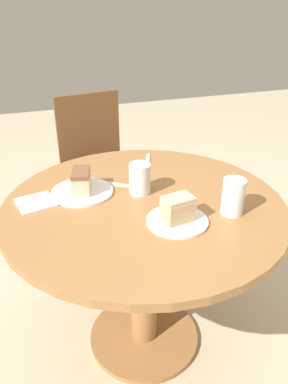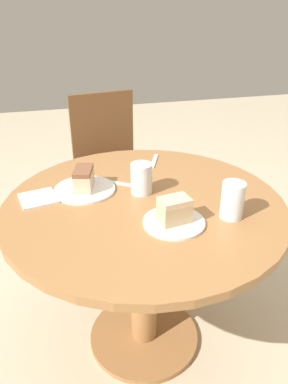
% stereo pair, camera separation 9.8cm
% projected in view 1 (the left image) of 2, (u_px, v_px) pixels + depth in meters
% --- Properties ---
extents(ground_plane, '(8.00, 8.00, 0.00)m').
position_uv_depth(ground_plane, '(144.00, 337.00, 1.72)').
color(ground_plane, beige).
extents(table, '(1.04, 1.04, 0.71)m').
position_uv_depth(table, '(144.00, 238.00, 1.46)').
color(table, '#9E6B3D').
rests_on(table, ground_plane).
extents(chair, '(0.48, 0.51, 0.88)m').
position_uv_depth(chair, '(99.00, 168.00, 2.25)').
color(chair, brown).
rests_on(chair, ground_plane).
extents(plate_near, '(0.24, 0.24, 0.01)m').
position_uv_depth(plate_near, '(82.00, 192.00, 1.44)').
color(plate_near, silver).
rests_on(plate_near, table).
extents(plate_far, '(0.21, 0.21, 0.01)m').
position_uv_depth(plate_far, '(177.00, 221.00, 1.25)').
color(plate_far, silver).
rests_on(plate_far, table).
extents(cake_slice_near, '(0.09, 0.13, 0.08)m').
position_uv_depth(cake_slice_near, '(81.00, 181.00, 1.42)').
color(cake_slice_near, beige).
rests_on(cake_slice_near, plate_near).
extents(cake_slice_far, '(0.11, 0.09, 0.09)m').
position_uv_depth(cake_slice_far, '(178.00, 209.00, 1.23)').
color(cake_slice_far, tan).
rests_on(cake_slice_far, plate_far).
extents(glass_lemonade, '(0.08, 0.08, 0.13)m').
position_uv_depth(glass_lemonade, '(233.00, 198.00, 1.28)').
color(glass_lemonade, beige).
rests_on(glass_lemonade, table).
extents(glass_water, '(0.08, 0.08, 0.12)m').
position_uv_depth(glass_water, '(140.00, 180.00, 1.42)').
color(glass_water, silver).
rests_on(glass_water, table).
extents(napkin_stack, '(0.15, 0.15, 0.01)m').
position_uv_depth(napkin_stack, '(36.00, 203.00, 1.37)').
color(napkin_stack, silver).
rests_on(napkin_stack, table).
extents(fork, '(0.14, 0.11, 0.00)m').
position_uv_depth(fork, '(116.00, 184.00, 1.50)').
color(fork, silver).
rests_on(fork, table).
extents(spoon, '(0.08, 0.15, 0.00)m').
position_uv_depth(spoon, '(148.00, 161.00, 1.71)').
color(spoon, silver).
rests_on(spoon, table).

